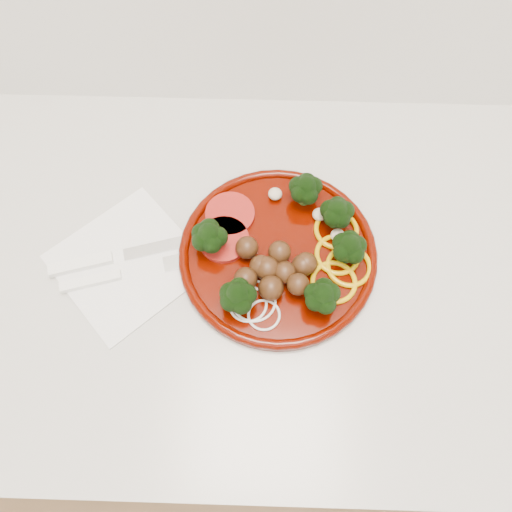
{
  "coord_description": "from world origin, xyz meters",
  "views": [
    {
      "loc": [
        0.06,
        1.41,
        1.53
      ],
      "look_at": [
        0.05,
        1.7,
        0.92
      ],
      "focal_mm": 35.0,
      "sensor_mm": 36.0,
      "label": 1
    }
  ],
  "objects_px": {
    "napkin": "(127,262)",
    "fork": "(108,277)",
    "plate": "(282,253)",
    "knife": "(108,258)"
  },
  "relations": [
    {
      "from": "napkin",
      "to": "plate",
      "type": "bearing_deg",
      "value": 3.4
    },
    {
      "from": "napkin",
      "to": "knife",
      "type": "relative_size",
      "value": 0.81
    },
    {
      "from": "plate",
      "to": "napkin",
      "type": "xyz_separation_m",
      "value": [
        -0.21,
        -0.01,
        -0.02
      ]
    },
    {
      "from": "knife",
      "to": "napkin",
      "type": "bearing_deg",
      "value": -22.66
    },
    {
      "from": "knife",
      "to": "plate",
      "type": "bearing_deg",
      "value": -13.97
    },
    {
      "from": "napkin",
      "to": "fork",
      "type": "xyz_separation_m",
      "value": [
        -0.02,
        -0.03,
        0.01
      ]
    },
    {
      "from": "fork",
      "to": "plate",
      "type": "bearing_deg",
      "value": -7.09
    },
    {
      "from": "napkin",
      "to": "fork",
      "type": "distance_m",
      "value": 0.03
    },
    {
      "from": "knife",
      "to": "fork",
      "type": "xyz_separation_m",
      "value": [
        0.0,
        -0.03,
        -0.0
      ]
    },
    {
      "from": "plate",
      "to": "knife",
      "type": "distance_m",
      "value": 0.24
    }
  ]
}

